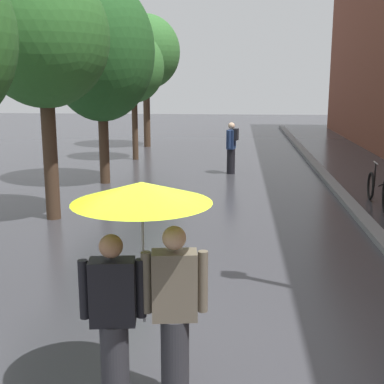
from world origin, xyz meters
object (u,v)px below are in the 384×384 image
object	(u,v)px
street_tree_1	(43,38)
pedestrian_walking_midground	(232,147)
street_tree_3	(134,68)
street_tree_2	(101,51)
street_tree_4	(146,52)
couple_under_umbrella	(143,255)

from	to	relation	value
street_tree_1	pedestrian_walking_midground	xyz separation A→B (m)	(3.72, 5.77, -2.88)
street_tree_3	pedestrian_walking_midground	xyz separation A→B (m)	(3.60, -2.68, -2.48)
street_tree_3	pedestrian_walking_midground	size ratio (longest dim) A/B	2.86
street_tree_1	street_tree_2	bearing A→B (deg)	88.30
pedestrian_walking_midground	street_tree_2	bearing A→B (deg)	-153.12
street_tree_4	couple_under_umbrella	distance (m)	18.93
couple_under_umbrella	street_tree_2	bearing A→B (deg)	106.42
street_tree_2	street_tree_4	world-z (taller)	street_tree_4
street_tree_1	couple_under_umbrella	world-z (taller)	street_tree_1
street_tree_4	street_tree_1	bearing A→B (deg)	-89.53
street_tree_3	street_tree_4	xyz separation A→B (m)	(-0.22, 3.79, 0.71)
street_tree_3	couple_under_umbrella	bearing A→B (deg)	-78.47
street_tree_2	couple_under_umbrella	bearing A→B (deg)	-73.58
street_tree_2	street_tree_4	distance (m)	8.31
street_tree_3	street_tree_1	bearing A→B (deg)	-90.81
street_tree_2	couple_under_umbrella	size ratio (longest dim) A/B	2.70
street_tree_1	couple_under_umbrella	xyz separation A→B (m)	(3.12, -6.23, -2.31)
street_tree_1	couple_under_umbrella	bearing A→B (deg)	-63.43
street_tree_1	street_tree_4	world-z (taller)	street_tree_4
street_tree_1	couple_under_umbrella	distance (m)	7.34
pedestrian_walking_midground	street_tree_1	bearing A→B (deg)	-122.81
couple_under_umbrella	pedestrian_walking_midground	distance (m)	12.03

